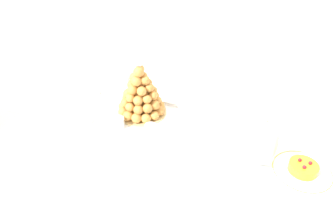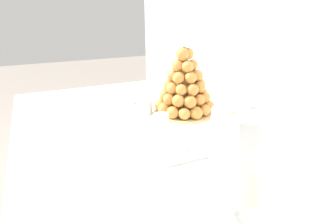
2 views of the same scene
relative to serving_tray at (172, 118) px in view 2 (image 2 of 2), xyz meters
name	(u,v)px [view 2 (image 2 of 2)]	position (x,y,z in m)	size (l,w,h in m)	color
buffet_table	(180,170)	(0.18, -0.06, -0.10)	(1.51, 0.94, 0.80)	brown
serving_tray	(172,118)	(0.00, 0.00, 0.00)	(0.60, 0.33, 0.02)	white
croquembouche	(185,86)	(-0.02, 0.06, 0.11)	(0.23, 0.23, 0.28)	tan
dessert_cup_left	(132,96)	(-0.23, -0.08, 0.03)	(0.05, 0.05, 0.06)	silver
dessert_cup_mid_left	(145,108)	(-0.08, -0.07, 0.03)	(0.05, 0.05, 0.05)	silver
dessert_cup_centre	(161,122)	(0.07, -0.07, 0.03)	(0.05, 0.05, 0.05)	silver
dessert_cup_mid_right	(184,139)	(0.22, -0.07, 0.03)	(0.06, 0.06, 0.05)	silver
macaron_goblet	(240,155)	(0.51, -0.11, 0.13)	(0.11, 0.11, 0.23)	white
wine_glass	(199,74)	(-0.14, 0.19, 0.11)	(0.07, 0.07, 0.16)	silver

